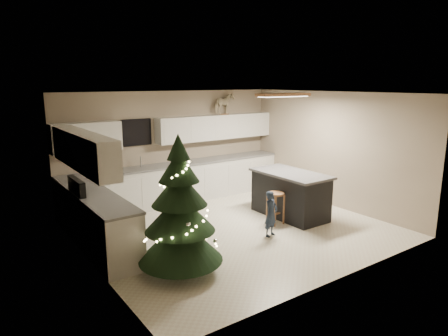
{
  "coord_description": "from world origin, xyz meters",
  "views": [
    {
      "loc": [
        -4.4,
        -5.9,
        2.81
      ],
      "look_at": [
        0.0,
        0.35,
        1.15
      ],
      "focal_mm": 32.0,
      "sensor_mm": 36.0,
      "label": 1
    }
  ],
  "objects_px": {
    "bar_stool": "(276,200)",
    "toddler": "(271,214)",
    "christmas_tree": "(180,217)",
    "island": "(290,194)",
    "rocking_horse": "(224,104)"
  },
  "relations": [
    {
      "from": "bar_stool",
      "to": "toddler",
      "type": "bearing_deg",
      "value": -139.46
    },
    {
      "from": "toddler",
      "to": "christmas_tree",
      "type": "bearing_deg",
      "value": 172.4
    },
    {
      "from": "bar_stool",
      "to": "christmas_tree",
      "type": "distance_m",
      "value": 2.69
    },
    {
      "from": "island",
      "to": "rocking_horse",
      "type": "bearing_deg",
      "value": 90.59
    },
    {
      "from": "rocking_horse",
      "to": "christmas_tree",
      "type": "bearing_deg",
      "value": 116.07
    },
    {
      "from": "bar_stool",
      "to": "toddler",
      "type": "height_order",
      "value": "toddler"
    },
    {
      "from": "christmas_tree",
      "to": "island",
      "type": "bearing_deg",
      "value": 16.12
    },
    {
      "from": "island",
      "to": "rocking_horse",
      "type": "xyz_separation_m",
      "value": [
        -0.02,
        2.38,
        1.79
      ]
    },
    {
      "from": "rocking_horse",
      "to": "toddler",
      "type": "bearing_deg",
      "value": 140.04
    },
    {
      "from": "bar_stool",
      "to": "rocking_horse",
      "type": "relative_size",
      "value": 0.98
    },
    {
      "from": "island",
      "to": "rocking_horse",
      "type": "relative_size",
      "value": 2.59
    },
    {
      "from": "island",
      "to": "toddler",
      "type": "bearing_deg",
      "value": -150.34
    },
    {
      "from": "toddler",
      "to": "island",
      "type": "bearing_deg",
      "value": 14.05
    },
    {
      "from": "christmas_tree",
      "to": "toddler",
      "type": "xyz_separation_m",
      "value": [
        2.06,
        0.29,
        -0.43
      ]
    },
    {
      "from": "bar_stool",
      "to": "toddler",
      "type": "relative_size",
      "value": 0.76
    }
  ]
}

